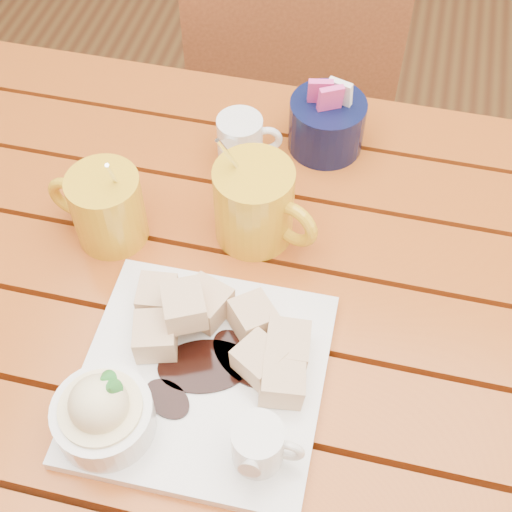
% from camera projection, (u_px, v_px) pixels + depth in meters
% --- Properties ---
extents(ground, '(5.00, 5.00, 0.00)m').
position_uv_depth(ground, '(248.00, 495.00, 1.48)').
color(ground, '#5C311A').
rests_on(ground, ground).
extents(table, '(1.20, 0.79, 0.75)m').
position_uv_depth(table, '(244.00, 338.00, 0.96)').
color(table, '#8C3412').
rests_on(table, ground).
extents(dessert_plate, '(0.27, 0.27, 0.11)m').
position_uv_depth(dessert_plate, '(182.00, 380.00, 0.77)').
color(dessert_plate, white).
rests_on(dessert_plate, table).
extents(coffee_mug_left, '(0.13, 0.09, 0.15)m').
position_uv_depth(coffee_mug_left, '(105.00, 207.00, 0.89)').
color(coffee_mug_left, gold).
rests_on(coffee_mug_left, table).
extents(coffee_mug_right, '(0.14, 0.10, 0.17)m').
position_uv_depth(coffee_mug_right, '(256.00, 204.00, 0.89)').
color(coffee_mug_right, gold).
rests_on(coffee_mug_right, table).
extents(cream_pitcher, '(0.09, 0.08, 0.08)m').
position_uv_depth(cream_pitcher, '(241.00, 140.00, 0.98)').
color(cream_pitcher, white).
rests_on(cream_pitcher, table).
extents(sugar_caddy, '(0.11, 0.11, 0.12)m').
position_uv_depth(sugar_caddy, '(327.00, 123.00, 1.00)').
color(sugar_caddy, black).
rests_on(sugar_caddy, table).
extents(chair_far, '(0.51, 0.51, 0.85)m').
position_uv_depth(chair_far, '(285.00, 98.00, 1.51)').
color(chair_far, brown).
rests_on(chair_far, ground).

